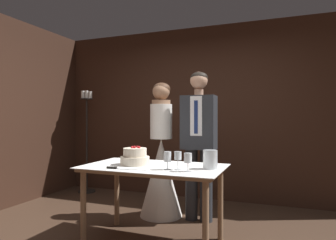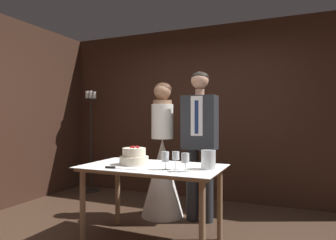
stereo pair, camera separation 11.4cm
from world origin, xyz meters
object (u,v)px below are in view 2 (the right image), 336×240
at_px(tiered_cake, 134,157).
at_px(wine_glass_middle, 176,156).
at_px(wine_glass_far, 185,159).
at_px(candle_stand, 91,140).
at_px(bride, 162,166).
at_px(hurricane_candle, 208,160).
at_px(cake_knife, 117,168).
at_px(wine_glass_near, 165,158).
at_px(cake_table, 152,175).
at_px(groom, 200,137).

distance_m(tiered_cake, wine_glass_middle, 0.53).
relative_size(wine_glass_middle, wine_glass_far, 1.01).
distance_m(tiered_cake, candle_stand, 2.24).
bearing_deg(bride, hurricane_candle, -43.59).
height_order(cake_knife, wine_glass_middle, wine_glass_middle).
height_order(tiered_cake, wine_glass_middle, tiered_cake).
relative_size(bride, candle_stand, 0.99).
bearing_deg(wine_glass_near, hurricane_candle, 26.84).
height_order(cake_table, wine_glass_near, wine_glass_near).
distance_m(cake_knife, groom, 1.22).
bearing_deg(hurricane_candle, candle_stand, 149.27).
bearing_deg(cake_table, candle_stand, 141.79).
xyz_separation_m(cake_knife, bride, (-0.02, 1.09, -0.15)).
relative_size(wine_glass_near, candle_stand, 0.10).
bearing_deg(bride, cake_knife, -89.11).
height_order(cake_knife, candle_stand, candle_stand).
xyz_separation_m(cake_knife, groom, (0.48, 1.09, 0.24)).
xyz_separation_m(cake_table, tiered_cake, (-0.21, 0.00, 0.17)).
height_order(cake_table, groom, groom).
bearing_deg(groom, cake_table, -107.20).
bearing_deg(cake_knife, candle_stand, 126.81).
height_order(wine_glass_middle, candle_stand, candle_stand).
bearing_deg(wine_glass_near, wine_glass_middle, 21.55).
xyz_separation_m(wine_glass_middle, bride, (-0.55, 0.92, -0.26)).
xyz_separation_m(bride, groom, (0.50, -0.00, 0.39)).
bearing_deg(tiered_cake, wine_glass_middle, -13.60).
bearing_deg(hurricane_candle, groom, 112.37).
bearing_deg(tiered_cake, bride, 92.75).
bearing_deg(tiered_cake, hurricane_candle, 1.72).
height_order(cake_table, bride, bride).
distance_m(tiered_cake, cake_knife, 0.30).
height_order(cake_table, wine_glass_far, wine_glass_far).
bearing_deg(groom, bride, 179.94).
xyz_separation_m(tiered_cake, hurricane_candle, (0.78, 0.02, 0.01)).
bearing_deg(wine_glass_near, cake_knife, -163.22).
height_order(groom, candle_stand, groom).
bearing_deg(cake_table, wine_glass_middle, -21.99).
distance_m(cake_knife, wine_glass_middle, 0.57).
relative_size(cake_knife, wine_glass_middle, 2.31).
bearing_deg(cake_table, wine_glass_near, -36.86).
xyz_separation_m(tiered_cake, groom, (0.46, 0.80, 0.17)).
distance_m(cake_knife, candle_stand, 2.43).
relative_size(tiered_cake, wine_glass_far, 1.78).
xyz_separation_m(tiered_cake, candle_stand, (-1.68, 1.48, 0.03)).
xyz_separation_m(cake_table, hurricane_candle, (0.57, 0.03, 0.17)).
bearing_deg(cake_knife, wine_glass_far, 3.30).
distance_m(wine_glass_near, bride, 1.09).
distance_m(hurricane_candle, candle_stand, 2.86).
bearing_deg(candle_stand, cake_table, -38.21).
bearing_deg(hurricane_candle, cake_knife, -158.52).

